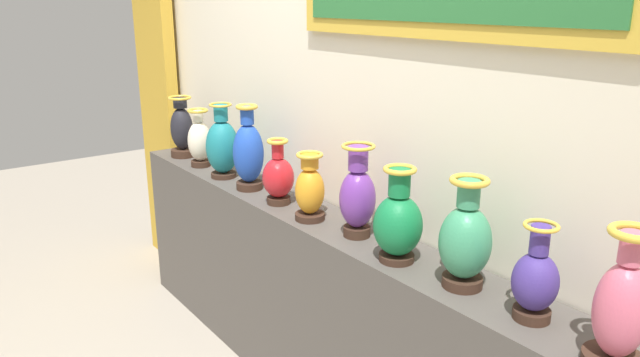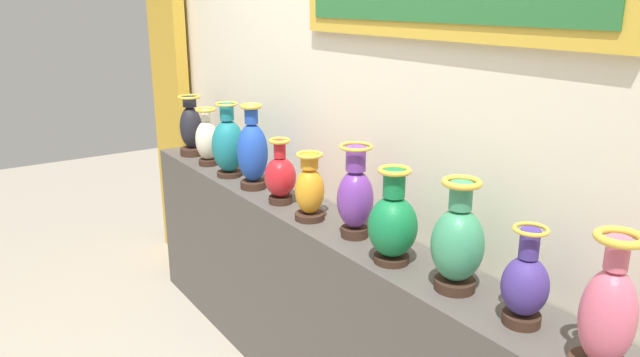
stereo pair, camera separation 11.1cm
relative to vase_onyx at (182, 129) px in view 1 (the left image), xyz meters
name	(u,v)px [view 1 (the left image)]	position (x,y,z in m)	size (l,w,h in m)	color
display_shelf	(320,311)	(1.37, 0.03, -0.63)	(3.20, 0.31, 0.93)	#4C4742
back_wall	(362,61)	(1.38, 0.24, 0.51)	(4.73, 0.14, 3.18)	beige
curtain_gold	(156,61)	(-0.65, 0.13, 0.36)	(0.50, 0.08, 2.91)	gold
vase_onyx	(182,129)	(0.00, 0.00, 0.00)	(0.15, 0.15, 0.37)	#382319
vase_ivory	(200,141)	(0.27, -0.01, -0.02)	(0.14, 0.14, 0.33)	#382319
vase_teal	(222,146)	(0.55, -0.01, 0.01)	(0.18, 0.18, 0.40)	#382319
vase_sapphire	(248,153)	(0.82, -0.01, 0.02)	(0.16, 0.16, 0.43)	#382319
vase_crimson	(278,177)	(1.09, -0.01, -0.04)	(0.15, 0.15, 0.31)	#382319
vase_amber	(310,190)	(1.36, -0.02, -0.03)	(0.13, 0.13, 0.30)	#382319
vase_violet	(357,195)	(1.63, 0.02, 0.01)	(0.15, 0.15, 0.39)	#382319
vase_emerald	(398,222)	(1.90, -0.01, -0.02)	(0.18, 0.18, 0.36)	#382319
vase_jade	(465,240)	(2.19, 0.02, 0.00)	(0.17, 0.17, 0.39)	#382319
vase_indigo	(535,280)	(2.45, 0.02, -0.04)	(0.14, 0.14, 0.31)	#382319
vase_rose	(621,310)	(2.73, -0.02, 0.00)	(0.16, 0.16, 0.39)	#382319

